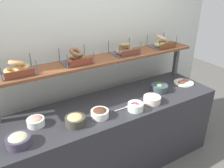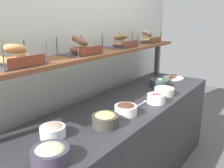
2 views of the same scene
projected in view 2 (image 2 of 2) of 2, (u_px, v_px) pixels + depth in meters
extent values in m
cube|color=silver|center=(82.00, 56.00, 2.32)|extent=(3.57, 0.06, 2.40)
cube|color=#2D2D33|center=(128.00, 144.00, 2.22)|extent=(2.37, 0.70, 0.85)
cube|color=#4C4C51|center=(157.00, 59.00, 3.08)|extent=(0.05, 0.05, 0.40)
cube|color=brown|center=(104.00, 52.00, 2.14)|extent=(2.33, 0.32, 0.03)
cylinder|color=white|center=(156.00, 99.00, 2.05)|extent=(0.16, 0.16, 0.08)
sphere|color=#A9385B|center=(156.00, 95.00, 2.04)|extent=(0.05, 0.05, 0.05)
sphere|color=#893053|center=(153.00, 96.00, 2.02)|extent=(0.04, 0.04, 0.04)
sphere|color=#8F284C|center=(154.00, 95.00, 2.04)|extent=(0.04, 0.04, 0.04)
sphere|color=#AB1D5A|center=(158.00, 96.00, 2.03)|extent=(0.04, 0.04, 0.04)
sphere|color=#9D3E44|center=(160.00, 96.00, 2.04)|extent=(0.04, 0.04, 0.04)
cylinder|color=#41394B|center=(50.00, 155.00, 1.21)|extent=(0.20, 0.20, 0.07)
ellipsoid|color=#BAC697|center=(50.00, 150.00, 1.20)|extent=(0.16, 0.16, 0.05)
cylinder|color=#413E36|center=(105.00, 121.00, 1.61)|extent=(0.19, 0.19, 0.08)
ellipsoid|color=tan|center=(105.00, 116.00, 1.60)|extent=(0.15, 0.15, 0.05)
cylinder|color=beige|center=(164.00, 91.00, 2.26)|extent=(0.19, 0.19, 0.07)
ellipsoid|color=beige|center=(164.00, 88.00, 2.25)|extent=(0.15, 0.15, 0.05)
cylinder|color=#3E4C53|center=(159.00, 83.00, 2.55)|extent=(0.20, 0.20, 0.08)
sphere|color=#68AF56|center=(160.00, 80.00, 2.55)|extent=(0.05, 0.05, 0.05)
sphere|color=#6C9653|center=(161.00, 81.00, 2.52)|extent=(0.06, 0.06, 0.06)
sphere|color=#58AE5E|center=(158.00, 81.00, 2.53)|extent=(0.05, 0.05, 0.05)
sphere|color=#5FAF4A|center=(161.00, 80.00, 2.55)|extent=(0.05, 0.05, 0.05)
sphere|color=#4D9A53|center=(160.00, 81.00, 2.50)|extent=(0.04, 0.04, 0.04)
cylinder|color=silver|center=(53.00, 132.00, 1.47)|extent=(0.16, 0.16, 0.07)
ellipsoid|color=#E49D8D|center=(52.00, 127.00, 1.46)|extent=(0.12, 0.12, 0.05)
cylinder|color=white|center=(126.00, 110.00, 1.81)|extent=(0.17, 0.17, 0.07)
ellipsoid|color=#512F20|center=(126.00, 106.00, 1.80)|extent=(0.14, 0.14, 0.05)
cylinder|color=white|center=(173.00, 78.00, 2.88)|extent=(0.25, 0.25, 0.01)
cube|color=#98563D|center=(172.00, 77.00, 2.84)|extent=(0.07, 0.05, 0.02)
cube|color=#9E5E4D|center=(174.00, 76.00, 2.91)|extent=(0.07, 0.05, 0.02)
cube|color=#B7B7BC|center=(140.00, 105.00, 2.00)|extent=(0.14, 0.01, 0.01)
ellipsoid|color=#B7B7BC|center=(145.00, 101.00, 2.07)|extent=(0.04, 0.03, 0.01)
cube|color=#4C4C51|center=(17.00, 65.00, 1.47)|extent=(0.30, 0.24, 0.01)
cylinder|color=#4C4C51|center=(3.00, 59.00, 1.27)|extent=(0.01, 0.01, 0.14)
cylinder|color=#4C4C51|center=(46.00, 53.00, 1.50)|extent=(0.01, 0.01, 0.14)
cylinder|color=#4C4C51|center=(25.00, 50.00, 1.63)|extent=(0.01, 0.01, 0.14)
cube|color=brown|center=(28.00, 61.00, 1.39)|extent=(0.25, 0.01, 0.06)
torus|color=tan|center=(11.00, 61.00, 1.40)|extent=(0.19, 0.19, 0.06)
torus|color=tan|center=(19.00, 58.00, 1.52)|extent=(0.20, 0.20, 0.06)
torus|color=tan|center=(15.00, 49.00, 1.44)|extent=(0.20, 0.20, 0.08)
cube|color=#4C4C51|center=(80.00, 54.00, 1.91)|extent=(0.29, 0.24, 0.01)
cylinder|color=#4C4C51|center=(78.00, 48.00, 1.72)|extent=(0.01, 0.01, 0.14)
cylinder|color=#4C4C51|center=(102.00, 45.00, 1.94)|extent=(0.01, 0.01, 0.14)
cylinder|color=#4C4C51|center=(57.00, 46.00, 1.85)|extent=(0.01, 0.01, 0.14)
cylinder|color=#4C4C51|center=(82.00, 43.00, 2.07)|extent=(0.01, 0.01, 0.14)
cube|color=maroon|center=(92.00, 50.00, 1.84)|extent=(0.25, 0.01, 0.06)
torus|color=brown|center=(79.00, 50.00, 1.85)|extent=(0.20, 0.20, 0.06)
torus|color=brown|center=(81.00, 49.00, 1.96)|extent=(0.20, 0.20, 0.05)
torus|color=brown|center=(80.00, 41.00, 1.89)|extent=(0.20, 0.20, 0.10)
cube|color=#4C4C51|center=(121.00, 47.00, 2.37)|extent=(0.30, 0.24, 0.01)
cylinder|color=#4C4C51|center=(122.00, 42.00, 2.18)|extent=(0.01, 0.01, 0.14)
cylinder|color=#4C4C51|center=(138.00, 40.00, 2.40)|extent=(0.01, 0.01, 0.14)
cylinder|color=#4C4C51|center=(103.00, 41.00, 2.31)|extent=(0.01, 0.01, 0.14)
cylinder|color=#4C4C51|center=(119.00, 38.00, 2.53)|extent=(0.01, 0.01, 0.14)
cube|color=brown|center=(131.00, 44.00, 2.30)|extent=(0.25, 0.01, 0.06)
torus|color=#9E7253|center=(120.00, 44.00, 2.31)|extent=(0.18, 0.17, 0.05)
torus|color=#9E7B59|center=(120.00, 43.00, 2.42)|extent=(0.20, 0.20, 0.05)
torus|color=olive|center=(121.00, 37.00, 2.35)|extent=(0.18, 0.18, 0.08)
cube|color=#4C4C51|center=(147.00, 42.00, 2.80)|extent=(0.28, 0.24, 0.01)
cylinder|color=#4C4C51|center=(150.00, 38.00, 2.62)|extent=(0.01, 0.01, 0.14)
cylinder|color=#4C4C51|center=(161.00, 36.00, 2.83)|extent=(0.01, 0.01, 0.14)
cylinder|color=#4C4C51|center=(132.00, 37.00, 2.74)|extent=(0.01, 0.01, 0.14)
cylinder|color=#4C4C51|center=(144.00, 35.00, 2.96)|extent=(0.01, 0.01, 0.14)
cube|color=brown|center=(156.00, 40.00, 2.73)|extent=(0.24, 0.01, 0.06)
torus|color=tan|center=(147.00, 40.00, 2.74)|extent=(0.19, 0.19, 0.06)
torus|color=tan|center=(146.00, 39.00, 2.85)|extent=(0.16, 0.16, 0.06)
torus|color=tan|center=(147.00, 33.00, 2.78)|extent=(0.19, 0.19, 0.10)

